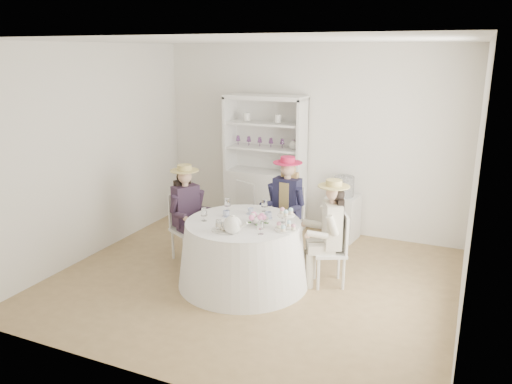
% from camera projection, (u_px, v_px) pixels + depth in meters
% --- Properties ---
extents(ground, '(4.50, 4.50, 0.00)m').
position_uv_depth(ground, '(253.00, 280.00, 5.87)').
color(ground, olive).
rests_on(ground, ground).
extents(ceiling, '(4.50, 4.50, 0.00)m').
position_uv_depth(ceiling, '(252.00, 40.00, 5.13)').
color(ceiling, white).
rests_on(ceiling, wall_back).
extents(wall_back, '(4.50, 0.00, 4.50)m').
position_uv_depth(wall_back, '(309.00, 140.00, 7.26)').
color(wall_back, white).
rests_on(wall_back, ground).
extents(wall_front, '(4.50, 0.00, 4.50)m').
position_uv_depth(wall_front, '(143.00, 224.00, 3.74)').
color(wall_front, white).
rests_on(wall_front, ground).
extents(wall_left, '(0.00, 4.50, 4.50)m').
position_uv_depth(wall_left, '(92.00, 152.00, 6.37)').
color(wall_left, white).
rests_on(wall_left, ground).
extents(wall_right, '(0.00, 4.50, 4.50)m').
position_uv_depth(wall_right, '(473.00, 190.00, 4.62)').
color(wall_right, white).
rests_on(wall_right, ground).
extents(tea_table, '(1.50, 1.50, 0.75)m').
position_uv_depth(tea_table, '(243.00, 253.00, 5.70)').
color(tea_table, white).
rests_on(tea_table, ground).
extents(hutch, '(1.21, 0.54, 1.99)m').
position_uv_depth(hutch, '(266.00, 182.00, 7.45)').
color(hutch, silver).
rests_on(hutch, ground).
extents(side_table, '(0.45, 0.45, 0.63)m').
position_uv_depth(side_table, '(342.00, 217.00, 7.08)').
color(side_table, silver).
rests_on(side_table, ground).
extents(hatbox, '(0.36, 0.36, 0.28)m').
position_uv_depth(hatbox, '(344.00, 186.00, 6.96)').
color(hatbox, black).
rests_on(hatbox, side_table).
extents(guest_left, '(0.53, 0.48, 1.25)m').
position_uv_depth(guest_left, '(187.00, 208.00, 6.25)').
color(guest_left, silver).
rests_on(guest_left, ground).
extents(guest_mid, '(0.48, 0.50, 1.32)m').
position_uv_depth(guest_mid, '(286.00, 201.00, 6.39)').
color(guest_mid, silver).
rests_on(guest_mid, ground).
extents(guest_right, '(0.53, 0.48, 1.24)m').
position_uv_depth(guest_right, '(330.00, 227.00, 5.57)').
color(guest_right, silver).
rests_on(guest_right, ground).
extents(spare_chair, '(0.48, 0.48, 0.90)m').
position_uv_depth(spare_chair, '(251.00, 210.00, 6.86)').
color(spare_chair, silver).
rests_on(spare_chair, ground).
extents(teacup_a, '(0.10, 0.10, 0.06)m').
position_uv_depth(teacup_a, '(226.00, 214.00, 5.76)').
color(teacup_a, white).
rests_on(teacup_a, tea_table).
extents(teacup_b, '(0.09, 0.09, 0.07)m').
position_uv_depth(teacup_b, '(251.00, 211.00, 5.85)').
color(teacup_b, white).
rests_on(teacup_b, tea_table).
extents(teacup_c, '(0.11, 0.11, 0.07)m').
position_uv_depth(teacup_c, '(268.00, 216.00, 5.70)').
color(teacup_c, white).
rests_on(teacup_c, tea_table).
extents(flower_bowl, '(0.25, 0.25, 0.05)m').
position_uv_depth(flower_bowl, '(260.00, 221.00, 5.53)').
color(flower_bowl, white).
rests_on(flower_bowl, tea_table).
extents(flower_arrangement, '(0.17, 0.17, 0.06)m').
position_uv_depth(flower_arrangement, '(258.00, 219.00, 5.45)').
color(flower_arrangement, pink).
rests_on(flower_arrangement, tea_table).
extents(table_teapot, '(0.28, 0.20, 0.21)m').
position_uv_depth(table_teapot, '(233.00, 225.00, 5.23)').
color(table_teapot, white).
rests_on(table_teapot, tea_table).
extents(sandwich_plate, '(0.27, 0.27, 0.06)m').
position_uv_depth(sandwich_plate, '(224.00, 229.00, 5.34)').
color(sandwich_plate, white).
rests_on(sandwich_plate, tea_table).
extents(cupcake_stand, '(0.25, 0.25, 0.23)m').
position_uv_depth(cupcake_stand, '(286.00, 222.00, 5.32)').
color(cupcake_stand, white).
rests_on(cupcake_stand, tea_table).
extents(stemware_set, '(0.91, 0.95, 0.15)m').
position_uv_depth(stemware_set, '(243.00, 215.00, 5.58)').
color(stemware_set, white).
rests_on(stemware_set, tea_table).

